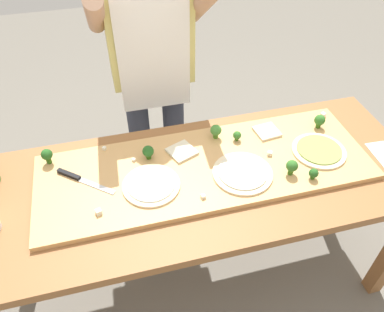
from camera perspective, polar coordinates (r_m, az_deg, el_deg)
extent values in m
plane|color=#6B665B|center=(2.23, 1.26, -17.24)|extent=(8.00, 8.00, 0.00)
cube|color=brown|center=(2.15, -24.57, -8.95)|extent=(0.07, 0.07, 0.74)
cube|color=brown|center=(2.40, 20.02, -0.77)|extent=(0.07, 0.07, 0.74)
cube|color=brown|center=(1.61, 1.67, -3.68)|extent=(1.88, 0.74, 0.04)
cube|color=tan|center=(1.62, 2.08, -1.75)|extent=(1.41, 0.48, 0.02)
cube|color=#B7BABF|center=(1.57, -14.11, -4.42)|extent=(0.14, 0.12, 0.00)
cube|color=black|center=(1.64, -18.03, -2.65)|extent=(0.10, 0.08, 0.02)
cylinder|color=beige|center=(1.53, -6.15, -4.38)|extent=(0.23, 0.23, 0.01)
cylinder|color=silver|center=(1.53, -6.17, -4.18)|extent=(0.19, 0.19, 0.01)
cylinder|color=beige|center=(1.76, 18.56, 0.71)|extent=(0.24, 0.24, 0.01)
cylinder|color=#899E4C|center=(1.75, 18.62, 0.90)|extent=(0.19, 0.19, 0.01)
cylinder|color=beige|center=(1.58, 7.60, -2.56)|extent=(0.25, 0.25, 0.01)
cylinder|color=beige|center=(1.58, 7.63, -2.36)|extent=(0.20, 0.20, 0.01)
cube|color=beige|center=(1.66, -1.55, 0.69)|extent=(0.14, 0.14, 0.01)
cube|color=beige|center=(1.80, 11.19, 3.64)|extent=(0.12, 0.12, 0.01)
cylinder|color=#2C5915|center=(1.63, 17.67, -3.01)|extent=(0.02, 0.02, 0.02)
sphere|color=#23561E|center=(1.61, 17.83, -2.47)|extent=(0.04, 0.04, 0.04)
cylinder|color=#366618|center=(1.74, 6.73, 2.60)|extent=(0.02, 0.02, 0.02)
sphere|color=#2D6623|center=(1.72, 6.79, 3.12)|extent=(0.04, 0.04, 0.04)
cylinder|color=#366618|center=(1.89, 18.46, 4.43)|extent=(0.02, 0.02, 0.02)
sphere|color=#2D6623|center=(1.87, 18.66, 5.15)|extent=(0.05, 0.05, 0.05)
cylinder|color=#487A23|center=(1.74, 3.57, 3.12)|extent=(0.02, 0.02, 0.03)
sphere|color=#427F33|center=(1.72, 3.61, 3.91)|extent=(0.05, 0.05, 0.05)
cylinder|color=#2C5915|center=(1.64, -6.54, -0.02)|extent=(0.02, 0.02, 0.02)
sphere|color=#23561E|center=(1.62, -6.62, 0.72)|extent=(0.05, 0.05, 0.05)
cylinder|color=#366618|center=(1.62, 14.61, -2.23)|extent=(0.02, 0.02, 0.03)
sphere|color=#2D6623|center=(1.59, 14.81, -1.44)|extent=(0.05, 0.05, 0.05)
cylinder|color=#2C5915|center=(1.72, -20.75, -0.57)|extent=(0.02, 0.02, 0.03)
sphere|color=#23561E|center=(1.70, -21.01, 0.21)|extent=(0.05, 0.05, 0.05)
cube|color=silver|center=(1.48, 1.69, -6.11)|extent=(0.02, 0.02, 0.02)
cube|color=silver|center=(1.64, -8.73, -0.57)|extent=(0.02, 0.02, 0.01)
cube|color=silver|center=(1.47, -13.87, -8.15)|extent=(0.03, 0.03, 0.02)
cube|color=white|center=(1.97, 19.11, 5.88)|extent=(0.03, 0.03, 0.02)
cube|color=silver|center=(1.68, 11.60, 0.39)|extent=(0.03, 0.03, 0.02)
cube|color=silver|center=(1.72, -13.06, 1.12)|extent=(0.02, 0.02, 0.01)
cylinder|color=#333847|center=(2.26, -7.63, 1.56)|extent=(0.12, 0.12, 0.90)
cylinder|color=#333847|center=(2.28, -2.68, 2.41)|extent=(0.12, 0.12, 0.90)
cube|color=#D1C670|center=(1.87, -6.59, 18.91)|extent=(0.40, 0.20, 0.55)
cube|color=white|center=(1.81, -5.78, 15.20)|extent=(0.34, 0.01, 0.60)
cylinder|color=tan|center=(1.72, -14.36, 20.04)|extent=(0.08, 0.39, 0.31)
cylinder|color=tan|center=(1.78, 1.54, 22.05)|extent=(0.08, 0.39, 0.31)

